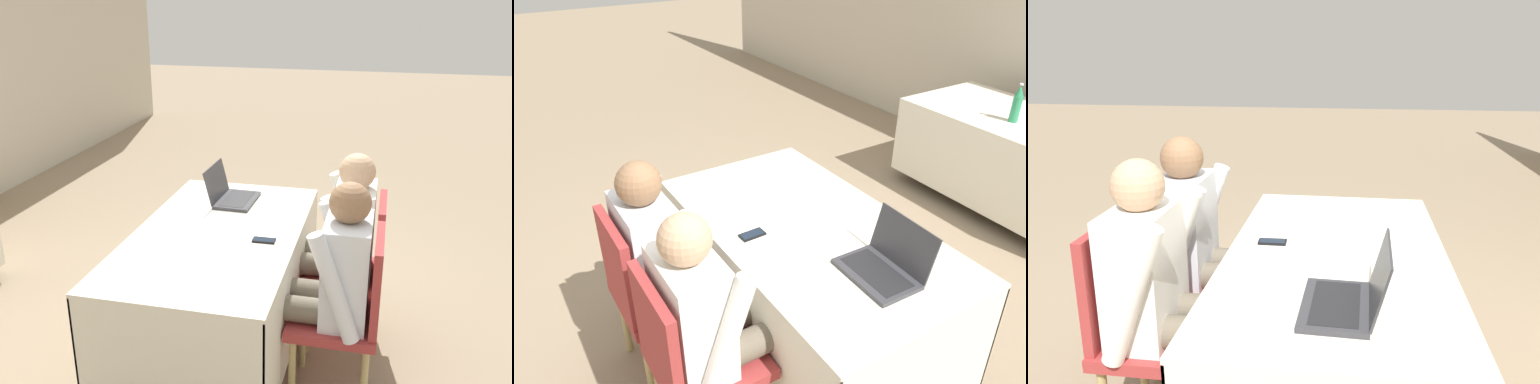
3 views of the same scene
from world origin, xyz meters
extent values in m
cube|color=silver|center=(0.00, 0.00, 0.74)|extent=(1.62, 0.90, 0.02)
cube|color=silver|center=(0.00, -0.44, 0.42)|extent=(1.62, 0.01, 0.61)
cube|color=silver|center=(0.00, 0.44, 0.42)|extent=(1.62, 0.01, 0.61)
cube|color=silver|center=(-0.80, 0.00, 0.42)|extent=(0.01, 0.90, 0.61)
cube|color=#333338|center=(0.47, 0.01, 0.76)|extent=(0.34, 0.23, 0.02)
cube|color=black|center=(0.47, 0.01, 0.77)|extent=(0.30, 0.16, 0.00)
cube|color=#333338|center=(0.47, 0.15, 0.87)|extent=(0.34, 0.07, 0.21)
cube|color=black|center=(0.47, 0.15, 0.87)|extent=(0.31, 0.06, 0.18)
cube|color=black|center=(-0.06, -0.28, 0.75)|extent=(0.07, 0.12, 0.01)
cube|color=#192333|center=(-0.06, -0.28, 0.76)|extent=(0.06, 0.11, 0.00)
cube|color=white|center=(-0.13, -0.03, 0.75)|extent=(0.31, 0.36, 0.00)
cylinder|color=tan|center=(-0.07, -0.50, 0.21)|extent=(0.04, 0.04, 0.41)
cylinder|color=tan|center=(-0.42, -0.50, 0.21)|extent=(0.04, 0.04, 0.41)
cylinder|color=tan|center=(-0.07, -0.85, 0.21)|extent=(0.04, 0.04, 0.41)
cylinder|color=tan|center=(-0.42, -0.85, 0.21)|extent=(0.04, 0.04, 0.41)
cube|color=#9E3333|center=(-0.25, -0.68, 0.44)|extent=(0.44, 0.44, 0.05)
cube|color=#9E3333|center=(-0.25, -0.88, 0.69)|extent=(0.40, 0.04, 0.45)
cylinder|color=tan|center=(0.07, -0.50, 0.21)|extent=(0.04, 0.04, 0.41)
cylinder|color=tan|center=(0.07, -0.85, 0.21)|extent=(0.04, 0.04, 0.41)
cube|color=#9E3333|center=(0.25, -0.68, 0.44)|extent=(0.44, 0.44, 0.05)
cube|color=#9E3333|center=(0.25, -0.88, 0.69)|extent=(0.40, 0.04, 0.45)
cylinder|color=#665B4C|center=(-0.16, -0.55, 0.53)|extent=(0.13, 0.42, 0.13)
cylinder|color=#665B4C|center=(-0.34, -0.55, 0.53)|extent=(0.13, 0.42, 0.13)
cylinder|color=#665B4C|center=(-0.16, -0.37, 0.23)|extent=(0.10, 0.10, 0.46)
cylinder|color=#665B4C|center=(-0.34, -0.37, 0.23)|extent=(0.10, 0.10, 0.46)
cube|color=silver|center=(-0.25, -0.73, 0.72)|extent=(0.36, 0.22, 0.52)
cylinder|color=silver|center=(-0.04, -0.69, 0.73)|extent=(0.08, 0.26, 0.54)
cylinder|color=silver|center=(-0.46, -0.69, 0.73)|extent=(0.08, 0.26, 0.54)
sphere|color=#8C6647|center=(-0.25, -0.73, 1.07)|extent=(0.20, 0.20, 0.20)
cylinder|color=#665B4C|center=(0.34, -0.55, 0.53)|extent=(0.13, 0.42, 0.13)
cylinder|color=#665B4C|center=(0.16, -0.55, 0.53)|extent=(0.13, 0.42, 0.13)
cylinder|color=#665B4C|center=(0.16, -0.37, 0.23)|extent=(0.10, 0.10, 0.46)
cube|color=white|center=(0.25, -0.73, 0.72)|extent=(0.36, 0.22, 0.52)
cylinder|color=white|center=(0.46, -0.69, 0.73)|extent=(0.08, 0.26, 0.54)
cylinder|color=white|center=(0.04, -0.69, 0.73)|extent=(0.08, 0.26, 0.54)
sphere|color=tan|center=(0.25, -0.73, 1.07)|extent=(0.20, 0.20, 0.20)
camera|label=1|loc=(-2.75, -0.87, 2.02)|focal=40.00mm
camera|label=2|loc=(1.64, -1.24, 2.08)|focal=35.00mm
camera|label=3|loc=(1.92, 0.04, 1.55)|focal=35.00mm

